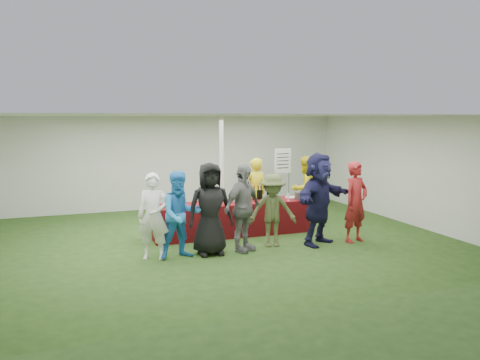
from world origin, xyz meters
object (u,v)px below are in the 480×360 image
object	(u,v)px
staff_pourer	(255,193)
staff_back	(305,189)
wine_list_sign	(283,165)
customer_2	(210,209)
customer_5	(319,199)
customer_4	(273,210)
serving_table	(232,218)
dump_bucket	(300,196)
customer_3	(243,208)
customer_6	(356,202)
customer_0	(153,216)
customer_1	(181,215)

from	to	relation	value
staff_pourer	staff_back	distance (m)	1.49
wine_list_sign	staff_back	bearing A→B (deg)	-89.87
staff_back	customer_2	distance (m)	3.72
customer_2	customer_5	distance (m)	2.34
staff_pourer	customer_4	size ratio (longest dim) A/B	1.12
serving_table	staff_back	bearing A→B (deg)	17.42
dump_bucket	staff_pourer	bearing A→B (deg)	141.41
customer_3	customer_6	bearing A→B (deg)	-34.24
serving_table	dump_bucket	xyz separation A→B (m)	(1.61, -0.22, 0.46)
staff_back	customer_4	world-z (taller)	staff_back
wine_list_sign	serving_table	bearing A→B (deg)	-137.18
staff_back	customer_0	xyz separation A→B (m)	(-4.20, -1.94, -0.02)
staff_back	customer_5	bearing A→B (deg)	55.78
customer_6	customer_3	bearing A→B (deg)	160.25
serving_table	customer_5	bearing A→B (deg)	-43.83
staff_back	customer_4	bearing A→B (deg)	33.84
staff_back	customer_6	size ratio (longest dim) A/B	0.97
staff_back	customer_3	xyz separation A→B (m)	(-2.45, -2.04, 0.04)
customer_1	customer_3	size ratio (longest dim) A/B	0.95
dump_bucket	customer_2	world-z (taller)	customer_2
customer_0	customer_4	size ratio (longest dim) A/B	1.08
customer_3	customer_2	bearing A→B (deg)	147.38
customer_6	staff_pourer	bearing A→B (deg)	111.86
customer_4	customer_6	bearing A→B (deg)	4.38
staff_pourer	customer_6	xyz separation A→B (m)	(1.55, -1.95, 0.02)
customer_4	customer_2	bearing A→B (deg)	-163.22
customer_5	staff_pourer	bearing A→B (deg)	80.83
dump_bucket	customer_1	size ratio (longest dim) A/B	0.16
dump_bucket	customer_3	world-z (taller)	customer_3
staff_back	customer_2	bearing A→B (deg)	19.18
staff_back	wine_list_sign	bearing A→B (deg)	-103.63
serving_table	customer_1	xyz separation A→B (m)	(-1.48, -1.36, 0.46)
staff_back	customer_0	world-z (taller)	staff_back
customer_2	customer_6	world-z (taller)	customer_2
customer_1	customer_5	size ratio (longest dim) A/B	0.86
staff_pourer	customer_0	distance (m)	3.22
staff_back	serving_table	bearing A→B (deg)	3.66
staff_back	customer_4	size ratio (longest dim) A/B	1.11
wine_list_sign	customer_4	distance (m)	3.76
customer_5	wine_list_sign	bearing A→B (deg)	47.58
customer_0	customer_6	xyz separation A→B (m)	(4.27, -0.23, 0.05)
serving_table	customer_6	xyz separation A→B (m)	(2.30, -1.48, 0.49)
serving_table	staff_pourer	world-z (taller)	staff_pourer
serving_table	staff_back	xyz separation A→B (m)	(2.23, 0.70, 0.46)
staff_pourer	customer_4	xyz separation A→B (m)	(-0.27, -1.69, -0.09)
customer_1	wine_list_sign	bearing A→B (deg)	36.16
serving_table	customer_3	bearing A→B (deg)	-99.55
serving_table	wine_list_sign	distance (m)	3.17
customer_4	customer_6	size ratio (longest dim) A/B	0.87
dump_bucket	customer_0	xyz separation A→B (m)	(-3.59, -1.02, -0.02)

